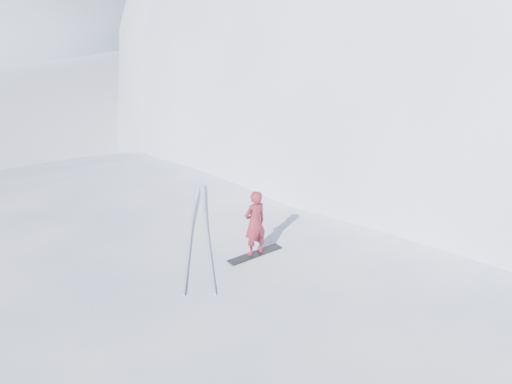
% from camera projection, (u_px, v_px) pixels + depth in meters
% --- Properties ---
extents(near_ridge, '(36.00, 28.00, 4.80)m').
position_uv_depth(near_ridge, '(293.00, 357.00, 13.19)').
color(near_ridge, white).
rests_on(near_ridge, ground).
extents(peak_shoulder, '(28.00, 24.00, 18.00)m').
position_uv_depth(peak_shoulder, '(459.00, 139.00, 28.68)').
color(peak_shoulder, white).
rests_on(peak_shoulder, ground).
extents(far_ridge_c, '(140.00, 90.00, 36.00)m').
position_uv_depth(far_ridge_c, '(66.00, 1.00, 112.75)').
color(far_ridge_c, white).
rests_on(far_ridge_c, ground).
extents(wind_bumps, '(16.00, 14.40, 1.00)m').
position_uv_depth(wind_bumps, '(223.00, 382.00, 12.41)').
color(wind_bumps, white).
rests_on(wind_bumps, ground).
extents(snowboard, '(1.23, 1.04, 0.02)m').
position_uv_depth(snowboard, '(255.00, 254.00, 12.73)').
color(snowboard, black).
rests_on(snowboard, near_ridge).
extents(snowboarder, '(0.66, 0.62, 1.51)m').
position_uv_depth(snowboarder, '(255.00, 223.00, 12.44)').
color(snowboarder, maroon).
rests_on(snowboarder, snowboard).
extents(board_tracks, '(1.14, 5.99, 0.04)m').
position_uv_depth(board_tracks, '(198.00, 227.00, 13.96)').
color(board_tracks, silver).
rests_on(board_tracks, ground).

